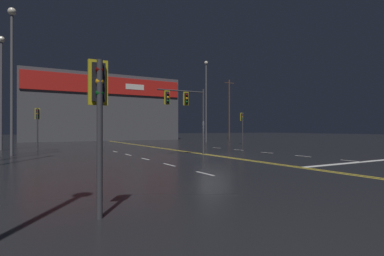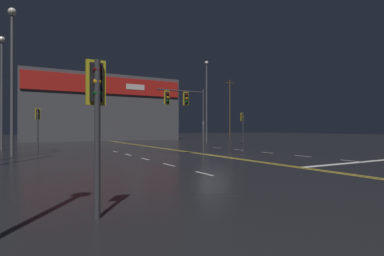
% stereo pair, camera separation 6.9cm
% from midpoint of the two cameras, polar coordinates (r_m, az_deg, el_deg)
% --- Properties ---
extents(ground_plane, '(200.00, 200.00, 0.00)m').
position_cam_midpoint_polar(ground_plane, '(21.83, 3.97, -5.23)').
color(ground_plane, black).
extents(road_markings, '(15.46, 60.00, 0.01)m').
position_cam_midpoint_polar(road_markings, '(21.17, 8.67, -5.38)').
color(road_markings, gold).
rests_on(road_markings, ground).
extents(traffic_signal_median, '(3.86, 0.36, 4.94)m').
position_cam_midpoint_polar(traffic_signal_median, '(21.95, -1.46, 4.56)').
color(traffic_signal_median, '#38383D').
rests_on(traffic_signal_median, ground).
extents(traffic_signal_corner_southwest, '(0.42, 0.36, 3.43)m').
position_cam_midpoint_polar(traffic_signal_corner_southwest, '(6.84, -17.64, 4.87)').
color(traffic_signal_corner_southwest, '#38383D').
rests_on(traffic_signal_corner_southwest, ground).
extents(traffic_signal_corner_northwest, '(0.42, 0.36, 3.78)m').
position_cam_midpoint_polar(traffic_signal_corner_northwest, '(29.98, -27.43, 1.47)').
color(traffic_signal_corner_northwest, '#38383D').
rests_on(traffic_signal_corner_northwest, ground).
extents(traffic_signal_corner_northeast, '(0.42, 0.36, 3.91)m').
position_cam_midpoint_polar(traffic_signal_corner_northeast, '(37.29, 9.47, 1.28)').
color(traffic_signal_corner_northeast, '#38383D').
rests_on(traffic_signal_corner_northeast, ground).
extents(streetlight_median_approach, '(0.56, 0.56, 10.31)m').
position_cam_midpoint_polar(streetlight_median_approach, '(32.41, -32.61, 7.97)').
color(streetlight_median_approach, '#59595E').
rests_on(streetlight_median_approach, ground).
extents(streetlight_far_left, '(0.56, 0.56, 10.70)m').
position_cam_midpoint_polar(streetlight_far_left, '(25.67, -31.17, 10.60)').
color(streetlight_far_left, '#59595E').
rests_on(streetlight_far_left, ground).
extents(streetlight_far_right, '(0.56, 0.56, 12.25)m').
position_cam_midpoint_polar(streetlight_far_right, '(45.74, 2.66, 6.87)').
color(streetlight_far_right, '#59595E').
rests_on(streetlight_far_right, ground).
extents(building_backdrop, '(25.56, 10.23, 10.95)m').
position_cam_midpoint_polar(building_backdrop, '(55.37, -16.98, 3.52)').
color(building_backdrop, '#4C4C51').
rests_on(building_backdrop, ground).
extents(utility_pole_row, '(47.92, 0.26, 11.50)m').
position_cam_midpoint_polar(utility_pole_row, '(48.94, -14.20, 4.31)').
color(utility_pole_row, '#4C3828').
rests_on(utility_pole_row, ground).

